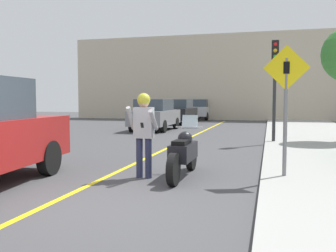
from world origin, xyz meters
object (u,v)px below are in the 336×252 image
motorcycle (183,153)px  traffic_light (275,71)px  crossing_sign (286,98)px  parked_car_silver (199,109)px  person_biker (144,126)px  parked_car_black (179,111)px  parked_car_grey (155,115)px

motorcycle → traffic_light: size_ratio=0.63×
crossing_sign → parked_car_silver: 23.89m
motorcycle → person_biker: person_biker is taller
crossing_sign → parked_car_silver: size_ratio=0.63×
parked_car_silver → traffic_light: bearing=-70.4°
motorcycle → parked_car_black: size_ratio=0.56×
traffic_light → motorcycle: bearing=-106.0°
crossing_sign → parked_car_grey: bearing=118.9°
person_biker → parked_car_silver: person_biker is taller
parked_car_black → parked_car_silver: bearing=86.7°
motorcycle → person_biker: size_ratio=1.30×
traffic_light → crossing_sign: bearing=-88.7°
parked_car_silver → person_biker: bearing=-82.3°
crossing_sign → parked_car_silver: (-6.03, 23.10, -0.84)m
person_biker → parked_car_silver: size_ratio=0.43×
motorcycle → parked_car_black: parked_car_black is taller
motorcycle → crossing_sign: (2.07, 0.16, 1.19)m
crossing_sign → traffic_light: 6.61m
motorcycle → person_biker: (-0.79, -0.31, 0.60)m
parked_car_black → traffic_light: bearing=-59.9°
parked_car_grey → parked_car_black: bearing=90.9°
crossing_sign → traffic_light: traffic_light is taller
motorcycle → parked_car_grey: size_ratio=0.56×
motorcycle → parked_car_black: (-4.30, 17.41, 0.35)m
parked_car_black → crossing_sign: bearing=-69.7°
motorcycle → parked_car_grey: parked_car_grey is taller
traffic_light → parked_car_grey: size_ratio=0.88×
motorcycle → crossing_sign: bearing=4.4°
parked_car_silver → parked_car_grey: bearing=-91.2°
parked_car_black → parked_car_grey: bearing=-89.1°
crossing_sign → parked_car_silver: crossing_sign is taller
person_biker → motorcycle: bearing=21.4°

